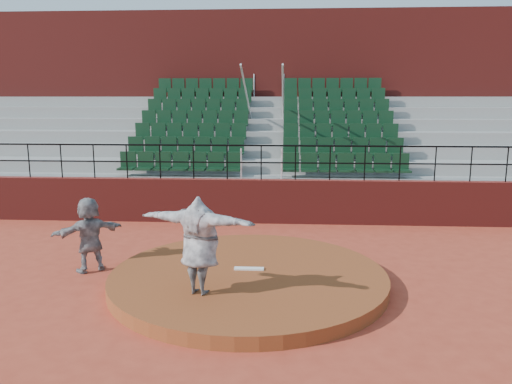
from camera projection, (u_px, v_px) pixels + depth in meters
The scene contains 9 objects.
ground at pixel (248, 284), 10.00m from camera, with size 90.00×90.00×0.00m, color #B03D27.
pitchers_mound at pixel (248, 278), 9.98m from camera, with size 5.50×5.50×0.25m, color brown.
pitching_rubber at pixel (249, 269), 10.10m from camera, with size 0.60×0.15×0.03m, color white.
boundary_wall at pixel (261, 201), 14.78m from camera, with size 24.00×0.30×1.30m, color maroon.
wall_railing at pixel (261, 155), 14.53m from camera, with size 24.04×0.05×1.03m.
seating_deck at pixel (266, 159), 18.21m from camera, with size 24.00×5.97×4.63m.
press_box_facade at pixel (270, 100), 21.69m from camera, with size 24.00×3.00×7.10m, color maroon.
pitcher at pixel (199, 245), 8.73m from camera, with size 2.16×0.59×1.76m, color black.
fielder at pixel (89, 234), 10.61m from camera, with size 1.50×0.48×1.62m, color black.
Camera 1 is at (0.72, -9.46, 3.68)m, focal length 35.00 mm.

